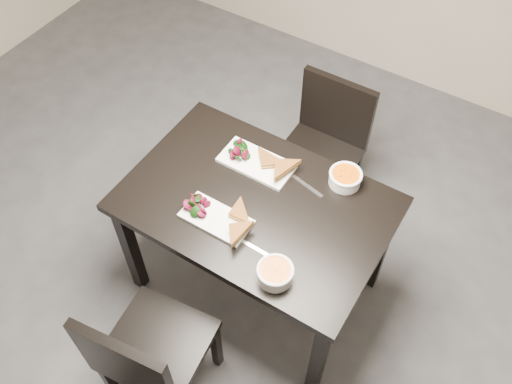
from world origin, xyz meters
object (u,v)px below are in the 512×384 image
chair_near (146,355)px  plate_far (257,163)px  soup_bowl_far (345,177)px  plate_near (216,219)px  soup_bowl_near (275,273)px  chair_far (324,142)px  table (256,214)px

chair_near → plate_far: size_ratio=2.40×
soup_bowl_far → plate_near: bearing=-128.4°
soup_bowl_near → chair_near: bearing=-125.5°
soup_bowl_far → soup_bowl_near: bearing=-91.9°
chair_far → plate_near: (-0.10, -0.90, 0.27)m
chair_far → plate_far: (-0.12, -0.53, 0.27)m
table → plate_far: (-0.12, 0.19, 0.11)m
plate_far → table: bearing=-58.8°
plate_near → soup_bowl_far: bearing=51.6°
table → plate_far: 0.25m
table → soup_bowl_near: (0.27, -0.29, 0.14)m
chair_near → plate_far: 0.99m
table → soup_bowl_near: size_ratio=7.80×
chair_near → chair_far: 1.49m
table → plate_far: plate_far is taller
plate_near → table: bearing=61.7°
chair_near → soup_bowl_far: size_ratio=5.49×
table → chair_near: 0.79m
plate_near → soup_bowl_near: 0.38m
chair_far → plate_near: chair_far is taller
soup_bowl_far → chair_near: bearing=-108.5°
table → plate_near: bearing=-118.3°
chair_far → plate_far: chair_far is taller
chair_far → plate_near: size_ratio=2.71×
soup_bowl_near → soup_bowl_far: (0.02, 0.60, 0.00)m
chair_near → chair_far: same height
plate_near → soup_bowl_far: 0.62m
soup_bowl_near → soup_bowl_far: 0.60m
chair_far → soup_bowl_far: size_ratio=5.49×
table → soup_bowl_far: size_ratio=7.76×
plate_far → soup_bowl_far: soup_bowl_far is taller
chair_far → soup_bowl_near: chair_far is taller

